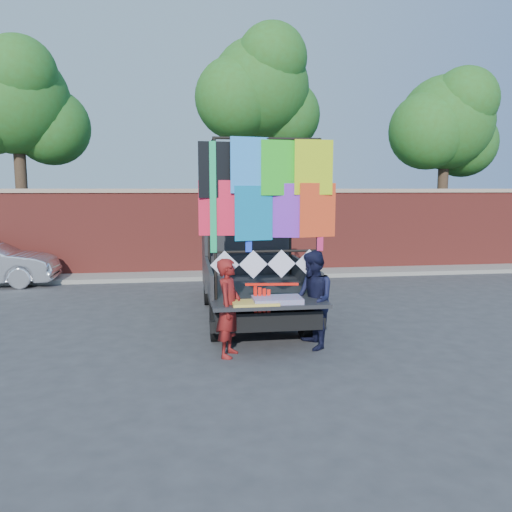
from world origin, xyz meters
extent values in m
plane|color=#38383A|center=(0.00, 0.00, 0.00)|extent=(90.00, 90.00, 0.00)
cube|color=#99352C|center=(0.00, 7.00, 1.25)|extent=(30.00, 0.35, 2.50)
cube|color=tan|center=(0.00, 7.00, 2.55)|extent=(30.00, 0.45, 0.12)
cube|color=gray|center=(0.00, 6.30, 0.06)|extent=(30.00, 1.20, 0.12)
cylinder|color=#38281C|center=(-6.50, 8.20, 2.45)|extent=(0.36, 0.36, 4.90)
sphere|color=#30631C|center=(-6.50, 8.20, 5.25)|extent=(3.20, 3.20, 3.20)
sphere|color=#30631C|center=(-5.60, 8.60, 4.55)|extent=(2.40, 2.40, 2.40)
sphere|color=#30631C|center=(-6.20, 7.60, 5.95)|extent=(2.20, 2.20, 2.20)
cylinder|color=#38281C|center=(1.00, 8.20, 2.73)|extent=(0.36, 0.36, 5.46)
sphere|color=#30631C|center=(1.00, 8.20, 5.85)|extent=(3.20, 3.20, 3.20)
sphere|color=#30631C|center=(1.90, 8.60, 5.07)|extent=(2.40, 2.40, 2.40)
sphere|color=#30631C|center=(0.20, 7.90, 5.46)|extent=(2.60, 2.60, 2.60)
sphere|color=#30631C|center=(1.30, 7.60, 6.63)|extent=(2.20, 2.20, 2.20)
cylinder|color=#38281C|center=(7.50, 8.20, 2.27)|extent=(0.36, 0.36, 4.55)
sphere|color=#30631C|center=(7.50, 8.20, 4.88)|extent=(3.20, 3.20, 3.20)
sphere|color=#30631C|center=(8.40, 8.60, 4.23)|extent=(2.40, 2.40, 2.40)
sphere|color=#30631C|center=(6.70, 7.90, 4.55)|extent=(2.60, 2.60, 2.60)
sphere|color=#30631C|center=(7.80, 7.60, 5.52)|extent=(2.20, 2.20, 2.20)
cylinder|color=black|center=(-0.96, 2.76, 0.34)|extent=(0.22, 0.67, 0.67)
cylinder|color=black|center=(-0.96, 0.02, 0.34)|extent=(0.22, 0.67, 0.67)
cylinder|color=black|center=(0.63, 2.76, 0.34)|extent=(0.22, 0.67, 0.67)
cylinder|color=black|center=(0.63, 0.02, 0.34)|extent=(0.22, 0.67, 0.67)
cube|color=black|center=(-0.17, 1.34, 0.51)|extent=(1.73, 4.27, 0.30)
cube|color=black|center=(-0.17, 0.58, 0.79)|extent=(1.83, 2.34, 0.10)
cube|color=black|center=(-1.06, 0.58, 1.02)|extent=(0.06, 2.34, 0.46)
cube|color=black|center=(0.73, 0.58, 1.02)|extent=(0.06, 2.34, 0.46)
cube|color=black|center=(-0.17, 1.73, 1.02)|extent=(1.83, 0.06, 0.46)
cube|color=black|center=(-0.17, 2.71, 1.07)|extent=(1.83, 1.63, 1.27)
cube|color=#8C9EAD|center=(-0.17, 2.25, 1.47)|extent=(1.63, 0.06, 0.56)
cube|color=#8C9EAD|center=(-0.17, 3.47, 1.27)|extent=(1.63, 0.10, 0.71)
cube|color=black|center=(-0.17, 3.83, 0.81)|extent=(1.78, 0.91, 0.56)
cube|color=black|center=(-0.17, -0.84, 0.81)|extent=(1.83, 0.56, 0.06)
cube|color=black|center=(-0.17, -0.61, 0.43)|extent=(1.88, 0.15, 0.18)
cylinder|color=black|center=(-1.00, -0.49, 2.11)|extent=(0.05, 0.05, 2.54)
cylinder|color=black|center=(-1.00, 1.64, 2.11)|extent=(0.05, 0.05, 2.54)
cylinder|color=black|center=(0.67, -0.49, 2.11)|extent=(0.05, 0.05, 2.54)
cylinder|color=black|center=(0.67, 1.64, 2.11)|extent=(0.05, 0.05, 2.54)
cylinder|color=black|center=(-0.17, -0.49, 3.38)|extent=(1.73, 0.04, 0.04)
cylinder|color=black|center=(-0.17, 1.64, 3.38)|extent=(1.73, 0.04, 0.04)
cylinder|color=black|center=(-1.00, 0.58, 3.38)|extent=(0.04, 2.18, 0.04)
cylinder|color=black|center=(0.67, 0.58, 3.38)|extent=(0.04, 2.18, 0.04)
cylinder|color=black|center=(-0.17, -0.49, 1.60)|extent=(1.73, 0.04, 0.04)
cube|color=black|center=(-0.93, -0.51, 2.93)|extent=(0.63, 0.02, 0.86)
cube|color=#359AFF|center=(-0.42, -0.55, 2.93)|extent=(0.63, 0.02, 0.86)
cube|color=green|center=(0.09, -0.51, 2.93)|extent=(0.63, 0.02, 0.86)
cube|color=#C0E017|center=(0.60, -0.55, 2.93)|extent=(0.63, 0.02, 0.86)
cube|color=#F61B3D|center=(-0.93, -0.51, 2.26)|extent=(0.63, 0.02, 0.86)
cube|color=#0D83B8|center=(-0.42, -0.55, 2.26)|extent=(0.63, 0.02, 0.86)
cube|color=purple|center=(0.09, -0.51, 2.26)|extent=(0.63, 0.02, 0.86)
cube|color=#F7441D|center=(0.60, -0.55, 2.26)|extent=(0.63, 0.02, 0.86)
cube|color=#16B163|center=(-1.03, -0.53, 2.47)|extent=(0.10, 0.01, 1.73)
cube|color=#D6235D|center=(0.70, -0.53, 2.47)|extent=(0.10, 0.01, 1.73)
cube|color=#1B41F6|center=(-0.47, -0.53, 2.47)|extent=(0.10, 0.01, 1.73)
cube|color=white|center=(-0.86, -0.52, 1.40)|extent=(0.46, 0.01, 0.46)
cube|color=white|center=(-0.40, -0.52, 1.40)|extent=(0.46, 0.01, 0.46)
cube|color=white|center=(0.06, -0.52, 1.40)|extent=(0.46, 0.01, 0.46)
cube|color=white|center=(0.53, -0.52, 1.40)|extent=(0.46, 0.01, 0.46)
cube|color=#E23260|center=(-0.06, -0.84, 0.88)|extent=(0.76, 0.46, 0.08)
cube|color=#E8C649|center=(-0.42, -0.92, 0.86)|extent=(0.71, 0.41, 0.04)
imported|color=maroon|center=(-0.82, -0.80, 0.77)|extent=(0.54, 0.66, 1.54)
imported|color=black|center=(0.57, -0.59, 0.81)|extent=(0.65, 0.82, 1.62)
cube|color=#FB1A0D|center=(-0.12, -0.70, 1.10)|extent=(0.85, 0.13, 0.04)
cube|color=#FB1A0D|center=(-0.39, -0.72, 0.84)|extent=(0.05, 0.02, 0.49)
cube|color=#FB1A0D|center=(-0.32, -0.72, 0.82)|extent=(0.05, 0.02, 0.49)
cube|color=#FB1A0D|center=(-0.25, -0.72, 0.80)|extent=(0.05, 0.02, 0.49)
cube|color=#FB1A0D|center=(-0.18, -0.72, 0.78)|extent=(0.05, 0.02, 0.49)
camera|label=1|loc=(-1.46, -8.35, 2.60)|focal=35.00mm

